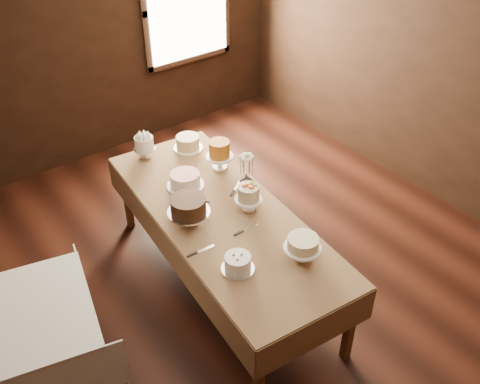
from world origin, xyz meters
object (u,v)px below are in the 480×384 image
Objects in this scene: display_table at (222,219)px; side_table at (21,326)px; cake_chocolate at (189,211)px; cake_server_d at (237,186)px; flower_vase at (246,180)px; cake_meringue at (145,148)px; cake_server_e at (206,249)px; cake_speckled at (188,143)px; cake_server_c at (197,194)px; cake_cream at (302,249)px; cake_caramel at (220,156)px; cake_flowers at (248,199)px; cake_swirl at (238,263)px; cake_lattice at (185,181)px; cake_server_a at (251,227)px.

display_table is 2.33× the size of side_table.
cake_chocolate is 0.65m from cake_server_d.
display_table is at bearing -155.41° from flower_vase.
cake_server_e is (-0.29, -1.45, -0.10)m from cake_meringue.
cake_meringue reaches higher than cake_speckled.
cake_meringue is 0.82m from cake_server_c.
cake_meringue is 0.96× the size of cake_server_d.
cake_cream is 1.38× the size of cake_server_e.
cake_caramel is 0.48m from cake_server_c.
cake_server_c is 1.00× the size of cake_server_e.
cake_flowers is 1.01× the size of cake_server_e.
cake_meringue is 1.48m from cake_server_e.
side_table and cake_server_e have the same top height.
cake_caramel is at bearing -52.35° from cake_meringue.
cake_meringue is 0.92× the size of cake_swirl.
cake_server_c is at bearing 127.98° from cake_server_d.
cake_lattice is 0.17m from cake_server_c.
cake_meringue is (-0.07, 1.17, 0.16)m from display_table.
cake_cream is at bearing -103.82° from flower_vase.
cake_chocolate is (-0.28, 0.07, 0.17)m from display_table.
cake_swirl is 1.06m from flower_vase.
cake_lattice is 0.87m from cake_server_e.
cake_cream is at bearing -83.28° from cake_meringue.
flower_vase is at bearing -87.55° from cake_caramel.
cake_server_c is 1.93× the size of flower_vase.
cake_swirl is at bearing -131.50° from flower_vase.
cake_server_a is at bearing 40.36° from cake_swirl.
display_table is 11.31× the size of cake_server_d.
cake_chocolate reaches higher than cake_server_a.
flower_vase is at bearing 9.84° from cake_chocolate.
flower_vase is (0.33, 0.48, 0.06)m from cake_server_a.
cake_meringue is 0.78× the size of cake_caramel.
flower_vase is (0.24, 0.99, -0.03)m from cake_cream.
cake_chocolate is at bearing 161.97° from cake_server_d.
cake_server_e is at bearing -101.34° from cake_meringue.
cake_lattice is 0.43m from cake_caramel.
cake_meringue is 1.98m from cake_cream.
cake_meringue is 0.61× the size of cake_lattice.
cake_server_e is at bearing 179.89° from cake_server_a.
cake_server_d is at bearing 40.14° from cake_server_e.
cake_swirl is (-0.69, -1.18, -0.07)m from cake_caramel.
cake_caramel is 0.84m from cake_chocolate.
cake_server_d is 1.93× the size of flower_vase.
cake_swirl is 0.50m from cake_cream.
cake_lattice reaches higher than cake_server_a.
cake_cream reaches higher than cake_server_a.
cake_meringue reaches higher than cake_swirl.
cake_server_a is 0.65m from cake_server_c.
cake_cream reaches higher than flower_vase.
side_table is 3.93× the size of cake_caramel.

